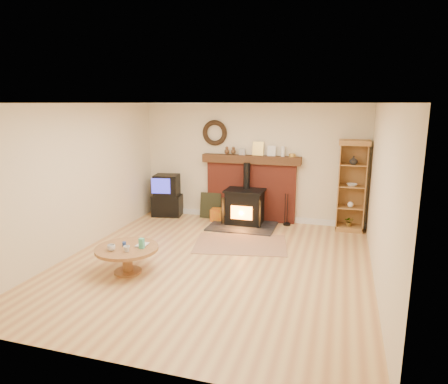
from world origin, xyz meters
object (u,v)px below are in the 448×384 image
(tv_unit, at_px, (167,196))
(coffee_table, at_px, (127,252))
(curio_cabinet, at_px, (352,186))
(wood_stove, at_px, (244,208))

(tv_unit, height_order, coffee_table, tv_unit)
(tv_unit, bearing_deg, curio_cabinet, 1.19)
(wood_stove, bearing_deg, curio_cabinet, 7.20)
(tv_unit, relative_size, curio_cabinet, 0.52)
(coffee_table, bearing_deg, wood_stove, 69.12)
(wood_stove, height_order, tv_unit, wood_stove)
(tv_unit, xyz_separation_m, coffee_table, (0.78, -3.18, -0.13))
(wood_stove, relative_size, curio_cabinet, 0.74)
(curio_cabinet, bearing_deg, coffee_table, -135.57)
(wood_stove, bearing_deg, tv_unit, 174.30)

